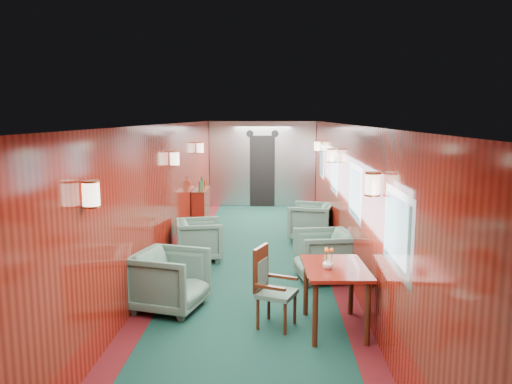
{
  "coord_description": "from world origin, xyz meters",
  "views": [
    {
      "loc": [
        0.33,
        -8.09,
        2.53
      ],
      "look_at": [
        0.0,
        0.95,
        1.15
      ],
      "focal_mm": 35.0,
      "sensor_mm": 36.0,
      "label": 1
    }
  ],
  "objects_px": {
    "dining_table": "(335,277)",
    "armchair_right_far": "(311,222)",
    "armchair_left_near": "(170,280)",
    "credenza": "(201,208)",
    "side_chair": "(270,284)",
    "armchair_left_far": "(200,240)",
    "armchair_right_near": "(324,255)"
  },
  "relations": [
    {
      "from": "credenza",
      "to": "armchair_right_near",
      "type": "relative_size",
      "value": 1.36
    },
    {
      "from": "armchair_left_far",
      "to": "armchair_right_near",
      "type": "distance_m",
      "value": 2.34
    },
    {
      "from": "armchair_left_near",
      "to": "armchair_right_far",
      "type": "distance_m",
      "value": 4.35
    },
    {
      "from": "armchair_left_far",
      "to": "armchair_right_near",
      "type": "xyz_separation_m",
      "value": [
        2.1,
        -1.04,
        0.03
      ]
    },
    {
      "from": "dining_table",
      "to": "side_chair",
      "type": "bearing_deg",
      "value": 171.21
    },
    {
      "from": "dining_table",
      "to": "armchair_right_far",
      "type": "height_order",
      "value": "dining_table"
    },
    {
      "from": "side_chair",
      "to": "armchair_right_near",
      "type": "height_order",
      "value": "side_chair"
    },
    {
      "from": "armchair_left_near",
      "to": "armchair_left_far",
      "type": "xyz_separation_m",
      "value": [
        0.04,
        2.33,
        -0.03
      ]
    },
    {
      "from": "side_chair",
      "to": "dining_table",
      "type": "bearing_deg",
      "value": 15.73
    },
    {
      "from": "credenza",
      "to": "armchair_left_far",
      "type": "xyz_separation_m",
      "value": [
        0.35,
        -2.63,
        -0.09
      ]
    },
    {
      "from": "armchair_right_near",
      "to": "armchair_right_far",
      "type": "relative_size",
      "value": 1.01
    },
    {
      "from": "dining_table",
      "to": "armchair_left_near",
      "type": "xyz_separation_m",
      "value": [
        -2.09,
        0.55,
        -0.26
      ]
    },
    {
      "from": "dining_table",
      "to": "credenza",
      "type": "bearing_deg",
      "value": 110.53
    },
    {
      "from": "credenza",
      "to": "armchair_left_near",
      "type": "bearing_deg",
      "value": -86.41
    },
    {
      "from": "dining_table",
      "to": "side_chair",
      "type": "xyz_separation_m",
      "value": [
        -0.77,
        0.08,
        -0.12
      ]
    },
    {
      "from": "dining_table",
      "to": "armchair_left_far",
      "type": "relative_size",
      "value": 1.35
    },
    {
      "from": "dining_table",
      "to": "armchair_right_near",
      "type": "xyz_separation_m",
      "value": [
        0.05,
        1.85,
        -0.27
      ]
    },
    {
      "from": "dining_table",
      "to": "armchair_left_near",
      "type": "distance_m",
      "value": 2.17
    },
    {
      "from": "side_chair",
      "to": "armchair_left_far",
      "type": "bearing_deg",
      "value": 135.9
    },
    {
      "from": "armchair_left_far",
      "to": "armchair_right_near",
      "type": "relative_size",
      "value": 0.93
    },
    {
      "from": "dining_table",
      "to": "armchair_right_near",
      "type": "bearing_deg",
      "value": 85.4
    },
    {
      "from": "armchair_left_near",
      "to": "credenza",
      "type": "bearing_deg",
      "value": 18.68
    },
    {
      "from": "dining_table",
      "to": "armchair_left_near",
      "type": "height_order",
      "value": "armchair_left_near"
    },
    {
      "from": "armchair_left_near",
      "to": "armchair_left_far",
      "type": "height_order",
      "value": "armchair_left_near"
    },
    {
      "from": "armchair_left_near",
      "to": "side_chair",
      "type": "bearing_deg",
      "value": -94.84
    },
    {
      "from": "credenza",
      "to": "armchair_left_far",
      "type": "relative_size",
      "value": 1.46
    },
    {
      "from": "armchair_left_near",
      "to": "armchair_right_far",
      "type": "height_order",
      "value": "armchair_left_near"
    },
    {
      "from": "dining_table",
      "to": "credenza",
      "type": "height_order",
      "value": "credenza"
    },
    {
      "from": "dining_table",
      "to": "credenza",
      "type": "xyz_separation_m",
      "value": [
        -2.4,
        5.51,
        -0.2
      ]
    },
    {
      "from": "armchair_left_near",
      "to": "armchair_left_far",
      "type": "relative_size",
      "value": 1.09
    },
    {
      "from": "credenza",
      "to": "armchair_left_far",
      "type": "height_order",
      "value": "credenza"
    },
    {
      "from": "side_chair",
      "to": "credenza",
      "type": "relative_size",
      "value": 0.85
    }
  ]
}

